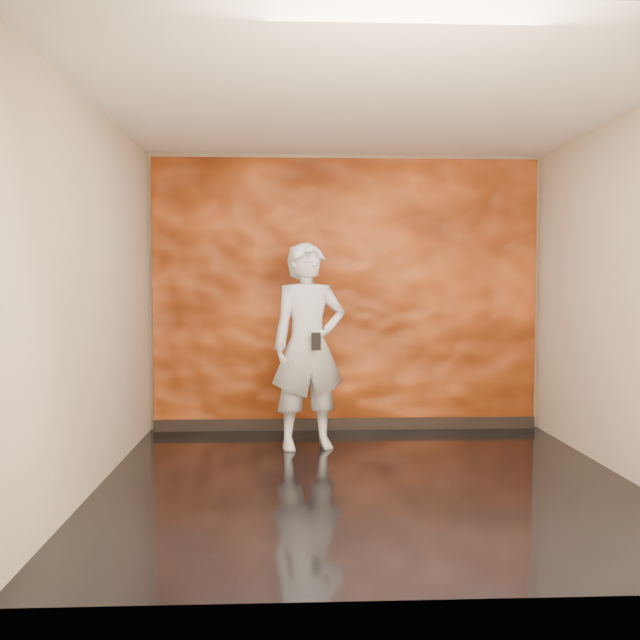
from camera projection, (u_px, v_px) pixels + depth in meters
The scene contains 5 objects.
room at pixel (368, 297), 5.29m from camera, with size 4.02×4.02×2.81m.
feature_wall at pixel (346, 295), 7.25m from camera, with size 3.90×0.06×2.75m, color orange.
baseboard at pixel (346, 424), 7.28m from camera, with size 3.90×0.04×0.12m, color black.
man at pixel (309, 346), 6.43m from camera, with size 0.68×0.45×1.86m, color #989EA7.
phone at pixel (316, 341), 6.16m from camera, with size 0.08×0.02×0.16m, color black.
Camera 1 is at (-0.59, -5.27, 1.50)m, focal length 40.00 mm.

